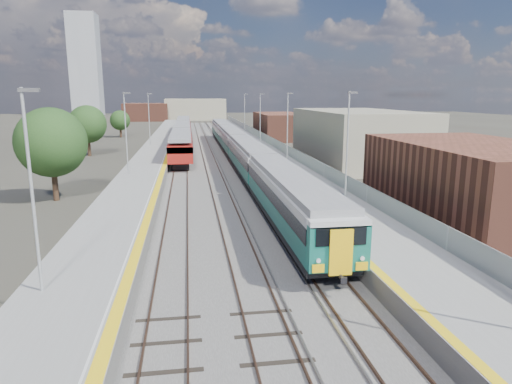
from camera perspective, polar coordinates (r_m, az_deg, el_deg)
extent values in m
plane|color=#47443A|center=(59.81, -3.97, 4.08)|extent=(320.00, 320.00, 0.00)
cube|color=#565451|center=(62.15, -6.22, 4.36)|extent=(10.50, 155.00, 0.06)
cube|color=#4C3323|center=(64.80, -3.63, 4.79)|extent=(0.07, 160.00, 0.14)
cube|color=#4C3323|center=(64.93, -2.36, 4.82)|extent=(0.07, 160.00, 0.14)
cube|color=#4C3323|center=(64.61, -6.73, 4.71)|extent=(0.07, 160.00, 0.14)
cube|color=#4C3323|center=(64.66, -5.45, 4.75)|extent=(0.07, 160.00, 0.14)
cube|color=#4C3323|center=(64.60, -9.84, 4.62)|extent=(0.07, 160.00, 0.14)
cube|color=#4C3323|center=(64.58, -8.56, 4.66)|extent=(0.07, 160.00, 0.14)
cube|color=gray|center=(64.78, -3.92, 4.78)|extent=(0.08, 160.00, 0.10)
cube|color=gray|center=(64.68, -5.16, 4.75)|extent=(0.08, 160.00, 0.10)
cube|color=slate|center=(62.82, 0.64, 4.95)|extent=(4.70, 155.00, 1.00)
cube|color=gray|center=(62.76, 0.64, 5.40)|extent=(4.70, 155.00, 0.03)
cube|color=yellow|center=(62.46, -1.27, 5.39)|extent=(0.40, 155.00, 0.01)
cube|color=gray|center=(63.08, 2.63, 5.97)|extent=(0.06, 155.00, 1.20)
cylinder|color=#9EA0A3|center=(33.19, 11.34, 5.78)|extent=(0.12, 0.12, 7.50)
cube|color=#4C4C4F|center=(33.09, 12.02, 12.07)|extent=(0.70, 0.18, 0.14)
cylinder|color=#9EA0A3|center=(52.38, 3.95, 8.20)|extent=(0.12, 0.12, 7.50)
cube|color=#4C4C4F|center=(52.32, 4.28, 12.19)|extent=(0.70, 0.18, 0.14)
cylinder|color=#9EA0A3|center=(72.02, 0.53, 9.26)|extent=(0.12, 0.12, 7.50)
cube|color=#4C4C4F|center=(71.97, 0.73, 12.17)|extent=(0.70, 0.18, 0.14)
cylinder|color=#9EA0A3|center=(91.81, -1.44, 9.86)|extent=(0.12, 0.12, 7.50)
cube|color=#4C4C4F|center=(91.78, -1.29, 12.14)|extent=(0.70, 0.18, 0.14)
cube|color=slate|center=(62.22, -12.52, 4.59)|extent=(4.30, 155.00, 1.00)
cube|color=gray|center=(62.15, -12.54, 5.05)|extent=(4.30, 155.00, 0.03)
cube|color=yellow|center=(62.04, -10.79, 5.13)|extent=(0.45, 155.00, 0.01)
cube|color=silver|center=(62.06, -11.11, 5.12)|extent=(0.08, 155.00, 0.01)
cylinder|color=#9EA0A3|center=(18.31, -26.20, -0.18)|extent=(0.12, 0.12, 7.50)
cube|color=#4C4C4F|center=(17.90, -26.52, 11.34)|extent=(0.70, 0.18, 0.14)
cylinder|color=#9EA0A3|center=(43.57, -15.94, 6.99)|extent=(0.12, 0.12, 7.50)
cube|color=#4C4C4F|center=(43.40, -15.89, 11.81)|extent=(0.70, 0.18, 0.14)
cylinder|color=#9EA0A3|center=(69.38, -13.22, 8.85)|extent=(0.12, 0.12, 7.50)
cube|color=#4C4C4F|center=(69.28, -13.15, 11.87)|extent=(0.70, 0.18, 0.14)
cube|color=brown|center=(33.29, 25.62, 1.07)|extent=(9.00, 16.00, 5.20)
cube|color=gray|center=(58.06, 12.45, 6.76)|extent=(11.00, 22.00, 6.40)
cube|color=brown|center=(89.01, 3.02, 8.25)|extent=(8.00, 18.00, 4.80)
cube|color=gray|center=(159.16, -7.60, 10.22)|extent=(20.00, 14.00, 7.00)
cube|color=brown|center=(154.75, -13.57, 9.69)|extent=(14.00, 12.00, 5.60)
cube|color=gray|center=(203.47, -20.54, 14.61)|extent=(11.00, 11.00, 40.00)
cube|color=black|center=(28.45, 4.18, -3.13)|extent=(2.55, 18.30, 0.43)
cube|color=#125C49|center=(28.26, 4.20, -1.66)|extent=(2.65, 18.30, 1.07)
cube|color=black|center=(28.08, 4.23, 0.02)|extent=(2.70, 18.30, 0.73)
cube|color=silver|center=(27.96, 4.25, 1.18)|extent=(2.65, 18.30, 0.45)
cube|color=gray|center=(27.89, 4.26, 1.98)|extent=(2.35, 18.30, 0.38)
cube|color=black|center=(46.59, -0.83, 2.86)|extent=(2.55, 18.30, 0.43)
cube|color=#125C49|center=(46.48, -0.83, 3.78)|extent=(2.65, 18.30, 1.07)
cube|color=black|center=(46.36, -0.84, 4.81)|extent=(2.70, 18.30, 0.73)
cube|color=silver|center=(46.29, -0.84, 5.52)|extent=(2.65, 18.30, 0.45)
cube|color=gray|center=(46.25, -0.84, 6.01)|extent=(2.35, 18.30, 0.38)
cube|color=black|center=(65.11, -3.03, 5.47)|extent=(2.55, 18.30, 0.43)
cube|color=#125C49|center=(65.02, -3.03, 6.13)|extent=(2.65, 18.30, 1.07)
cube|color=black|center=(64.94, -3.04, 6.87)|extent=(2.70, 18.30, 0.73)
cube|color=silver|center=(64.89, -3.05, 7.38)|extent=(2.65, 18.30, 0.45)
cube|color=gray|center=(64.86, -3.05, 7.73)|extent=(2.35, 18.30, 0.38)
cube|color=black|center=(83.75, -4.25, 6.92)|extent=(2.55, 18.30, 0.43)
cube|color=#125C49|center=(83.69, -4.26, 7.43)|extent=(2.65, 18.30, 1.07)
cube|color=black|center=(83.62, -4.27, 8.01)|extent=(2.70, 18.30, 0.73)
cube|color=silver|center=(83.59, -4.28, 8.40)|extent=(2.65, 18.30, 0.45)
cube|color=gray|center=(83.56, -4.28, 8.67)|extent=(2.35, 18.30, 0.38)
cube|color=#125C49|center=(19.45, 10.26, -6.86)|extent=(2.63, 0.56, 1.97)
cube|color=black|center=(19.02, 10.60, -5.53)|extent=(2.16, 0.06, 0.75)
cube|color=yellow|center=(19.17, 10.58, -7.45)|extent=(0.99, 0.09, 1.97)
cube|color=black|center=(58.54, -9.28, 4.23)|extent=(1.86, 15.78, 0.65)
cube|color=maroon|center=(58.35, -9.33, 5.73)|extent=(2.74, 18.57, 1.95)
cube|color=black|center=(58.30, -9.35, 6.21)|extent=(2.80, 18.57, 0.68)
cube|color=gray|center=(58.21, -9.38, 7.16)|extent=(2.44, 18.57, 0.39)
cube|color=black|center=(77.48, -9.11, 6.11)|extent=(1.86, 15.78, 0.65)
cube|color=maroon|center=(77.34, -9.15, 7.25)|extent=(2.74, 18.57, 1.95)
cube|color=black|center=(77.30, -9.16, 7.61)|extent=(2.80, 18.57, 0.68)
cube|color=gray|center=(77.23, -9.18, 8.33)|extent=(2.44, 18.57, 0.39)
cube|color=black|center=(96.47, -9.01, 7.26)|extent=(1.86, 15.78, 0.65)
cube|color=maroon|center=(96.36, -9.04, 8.17)|extent=(2.74, 18.57, 1.95)
cube|color=black|center=(96.33, -9.05, 8.46)|extent=(2.80, 18.57, 0.68)
cube|color=gray|center=(96.27, -9.07, 9.04)|extent=(2.44, 18.57, 0.39)
cylinder|color=#382619|center=(39.52, -23.81, 0.84)|extent=(0.44, 0.44, 2.57)
sphere|color=#1B3D17|center=(39.07, -24.22, 5.67)|extent=(5.42, 5.42, 5.42)
cylinder|color=#382619|center=(66.94, -20.14, 5.26)|extent=(0.44, 0.44, 2.42)
sphere|color=#1B3D17|center=(66.68, -20.33, 7.96)|extent=(5.10, 5.10, 5.10)
cylinder|color=#382619|center=(95.22, -16.55, 7.13)|extent=(0.44, 0.44, 1.85)
sphere|color=#1B3D17|center=(95.06, -16.63, 8.58)|extent=(3.90, 3.90, 3.90)
cylinder|color=#382619|center=(79.48, 12.68, 6.46)|extent=(0.44, 0.44, 1.87)
sphere|color=#1B3D17|center=(79.29, 12.76, 8.22)|extent=(3.95, 3.95, 3.95)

